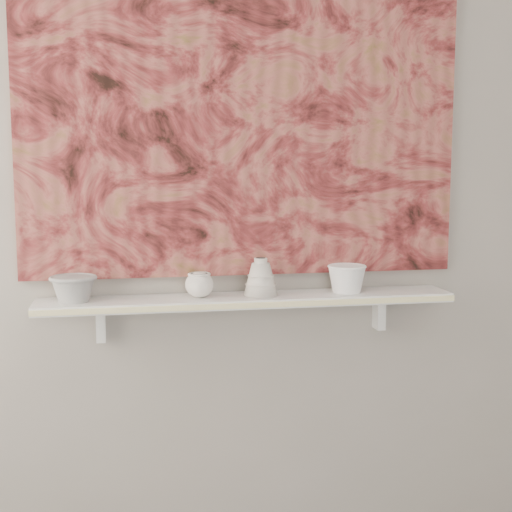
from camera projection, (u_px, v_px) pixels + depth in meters
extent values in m
plane|color=gray|center=(243.00, 170.00, 2.44)|extent=(3.60, 0.00, 3.60)
cube|color=silver|center=(248.00, 300.00, 2.40)|extent=(1.40, 0.18, 0.03)
cube|color=beige|center=(253.00, 305.00, 2.31)|extent=(1.40, 0.01, 0.02)
cube|color=silver|center=(101.00, 324.00, 2.38)|extent=(0.03, 0.06, 0.12)
cube|color=silver|center=(379.00, 312.00, 2.56)|extent=(0.03, 0.06, 0.12)
cube|color=maroon|center=(244.00, 113.00, 2.40)|extent=(1.50, 0.02, 1.10)
cube|color=black|center=(370.00, 203.00, 2.51)|extent=(0.09, 0.00, 0.08)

